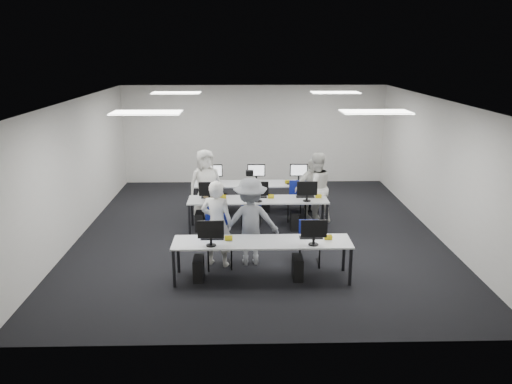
{
  "coord_description": "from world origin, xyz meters",
  "views": [
    {
      "loc": [
        -0.31,
        -10.73,
        4.05
      ],
      "look_at": [
        -0.05,
        -0.14,
        1.0
      ],
      "focal_mm": 35.0,
      "sensor_mm": 36.0,
      "label": 1
    }
  ],
  "objects_px": {
    "chair_5": "(213,207)",
    "desk_mid": "(258,201)",
    "chair_7": "(307,208)",
    "chair_3": "(252,211)",
    "student_3": "(311,189)",
    "chair_2": "(216,213)",
    "chair_6": "(258,208)",
    "photographer": "(250,222)",
    "desk_front": "(262,244)",
    "student_1": "(316,188)",
    "student_0": "(217,224)",
    "chair_0": "(219,250)",
    "student_2": "(206,185)",
    "chair_1": "(309,251)",
    "chair_4": "(297,208)"
  },
  "relations": [
    {
      "from": "chair_1",
      "to": "student_2",
      "type": "relative_size",
      "value": 0.49
    },
    {
      "from": "chair_2",
      "to": "chair_0",
      "type": "bearing_deg",
      "value": -97.05
    },
    {
      "from": "chair_5",
      "to": "chair_7",
      "type": "relative_size",
      "value": 1.07
    },
    {
      "from": "desk_mid",
      "to": "chair_6",
      "type": "bearing_deg",
      "value": 89.12
    },
    {
      "from": "student_1",
      "to": "student_0",
      "type": "bearing_deg",
      "value": 27.74
    },
    {
      "from": "desk_front",
      "to": "student_2",
      "type": "distance_m",
      "value": 3.64
    },
    {
      "from": "student_2",
      "to": "student_3",
      "type": "relative_size",
      "value": 1.14
    },
    {
      "from": "chair_5",
      "to": "student_2",
      "type": "bearing_deg",
      "value": 167.81
    },
    {
      "from": "chair_5",
      "to": "desk_mid",
      "type": "bearing_deg",
      "value": -42.16
    },
    {
      "from": "chair_0",
      "to": "chair_3",
      "type": "xyz_separation_m",
      "value": [
        0.68,
        2.45,
        -0.01
      ]
    },
    {
      "from": "student_1",
      "to": "student_2",
      "type": "xyz_separation_m",
      "value": [
        -2.64,
        0.33,
        0.01
      ]
    },
    {
      "from": "chair_2",
      "to": "student_3",
      "type": "xyz_separation_m",
      "value": [
        2.32,
        0.26,
        0.5
      ]
    },
    {
      "from": "chair_1",
      "to": "chair_2",
      "type": "relative_size",
      "value": 1.04
    },
    {
      "from": "desk_mid",
      "to": "student_1",
      "type": "xyz_separation_m",
      "value": [
        1.39,
        0.49,
        0.17
      ]
    },
    {
      "from": "chair_5",
      "to": "chair_2",
      "type": "bearing_deg",
      "value": -81.2
    },
    {
      "from": "chair_6",
      "to": "chair_7",
      "type": "distance_m",
      "value": 1.22
    },
    {
      "from": "student_0",
      "to": "desk_mid",
      "type": "bearing_deg",
      "value": -96.97
    },
    {
      "from": "chair_0",
      "to": "chair_4",
      "type": "relative_size",
      "value": 1.04
    },
    {
      "from": "student_0",
      "to": "chair_2",
      "type": "bearing_deg",
      "value": -69.99
    },
    {
      "from": "student_0",
      "to": "student_1",
      "type": "distance_m",
      "value": 3.31
    },
    {
      "from": "chair_3",
      "to": "student_3",
      "type": "xyz_separation_m",
      "value": [
        1.45,
        0.26,
        0.45
      ]
    },
    {
      "from": "student_3",
      "to": "chair_0",
      "type": "bearing_deg",
      "value": -149.18
    },
    {
      "from": "student_3",
      "to": "chair_1",
      "type": "bearing_deg",
      "value": -119.12
    },
    {
      "from": "chair_6",
      "to": "student_3",
      "type": "bearing_deg",
      "value": -17.43
    },
    {
      "from": "chair_6",
      "to": "student_0",
      "type": "xyz_separation_m",
      "value": [
        -0.85,
        -2.73,
        0.58
      ]
    },
    {
      "from": "desk_mid",
      "to": "student_0",
      "type": "distance_m",
      "value": 2.15
    },
    {
      "from": "chair_2",
      "to": "chair_3",
      "type": "xyz_separation_m",
      "value": [
        0.88,
        0.0,
        0.04
      ]
    },
    {
      "from": "student_1",
      "to": "student_3",
      "type": "height_order",
      "value": "student_1"
    },
    {
      "from": "student_2",
      "to": "chair_6",
      "type": "bearing_deg",
      "value": -23.76
    },
    {
      "from": "chair_2",
      "to": "student_0",
      "type": "distance_m",
      "value": 2.5
    },
    {
      "from": "chair_0",
      "to": "chair_6",
      "type": "relative_size",
      "value": 1.15
    },
    {
      "from": "chair_1",
      "to": "chair_5",
      "type": "height_order",
      "value": "chair_5"
    },
    {
      "from": "desk_front",
      "to": "chair_3",
      "type": "height_order",
      "value": "chair_3"
    },
    {
      "from": "desk_front",
      "to": "desk_mid",
      "type": "distance_m",
      "value": 2.6
    },
    {
      "from": "chair_2",
      "to": "desk_mid",
      "type": "bearing_deg",
      "value": -35.9
    },
    {
      "from": "student_1",
      "to": "chair_3",
      "type": "bearing_deg",
      "value": -18.95
    },
    {
      "from": "desk_mid",
      "to": "chair_5",
      "type": "height_order",
      "value": "chair_5"
    },
    {
      "from": "desk_front",
      "to": "photographer",
      "type": "xyz_separation_m",
      "value": [
        -0.2,
        0.7,
        0.18
      ]
    },
    {
      "from": "chair_3",
      "to": "chair_5",
      "type": "relative_size",
      "value": 1.08
    },
    {
      "from": "chair_3",
      "to": "student_0",
      "type": "distance_m",
      "value": 2.59
    },
    {
      "from": "chair_6",
      "to": "photographer",
      "type": "height_order",
      "value": "photographer"
    },
    {
      "from": "chair_2",
      "to": "student_1",
      "type": "bearing_deg",
      "value": -10.81
    },
    {
      "from": "student_1",
      "to": "student_3",
      "type": "bearing_deg",
      "value": -92.66
    },
    {
      "from": "student_3",
      "to": "photographer",
      "type": "xyz_separation_m",
      "value": [
        -1.52,
        -2.61,
        0.1
      ]
    },
    {
      "from": "chair_2",
      "to": "chair_5",
      "type": "relative_size",
      "value": 0.92
    },
    {
      "from": "student_0",
      "to": "student_3",
      "type": "height_order",
      "value": "student_0"
    },
    {
      "from": "desk_mid",
      "to": "photographer",
      "type": "bearing_deg",
      "value": -95.98
    },
    {
      "from": "chair_1",
      "to": "student_3",
      "type": "height_order",
      "value": "student_3"
    },
    {
      "from": "chair_3",
      "to": "chair_5",
      "type": "height_order",
      "value": "chair_3"
    },
    {
      "from": "chair_1",
      "to": "student_3",
      "type": "bearing_deg",
      "value": 85.11
    }
  ]
}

